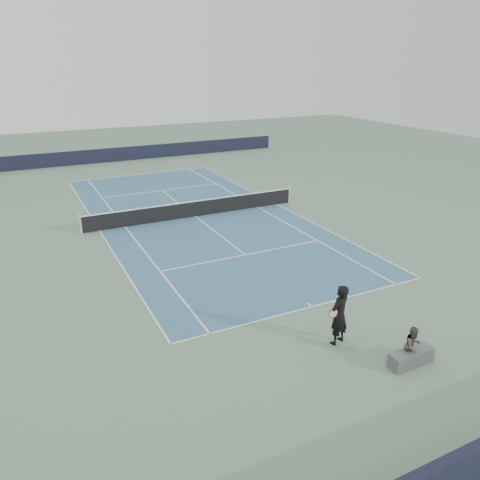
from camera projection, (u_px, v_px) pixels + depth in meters
name	position (u px, v px, depth m)	size (l,w,h in m)	color
ground	(195.00, 217.00, 27.24)	(80.00, 80.00, 0.00)	slate
court_surface	(195.00, 216.00, 27.24)	(10.97, 23.77, 0.01)	#386684
tennis_net	(195.00, 208.00, 27.06)	(12.90, 0.10, 1.07)	silver
windscreen_far	(123.00, 154.00, 41.96)	(30.00, 0.25, 1.20)	black
tennis_player	(339.00, 315.00, 14.80)	(0.90, 0.76, 2.05)	black
tennis_ball	(358.00, 346.00, 14.91)	(0.07, 0.07, 0.07)	#CBE02D
spectator_bench	(412.00, 351.00, 13.91)	(1.48, 0.53, 1.27)	#525357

